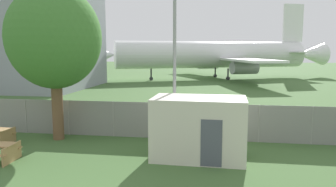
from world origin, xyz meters
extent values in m
cylinder|color=gray|center=(-5.09, 9.80, 0.96)|extent=(0.07, 0.07, 1.91)
cylinder|color=gray|center=(-2.55, 9.80, 0.96)|extent=(0.07, 0.07, 1.91)
cylinder|color=gray|center=(0.00, 9.80, 0.96)|extent=(0.07, 0.07, 1.91)
cylinder|color=gray|center=(2.55, 9.80, 0.96)|extent=(0.07, 0.07, 1.91)
cylinder|color=gray|center=(5.09, 9.80, 0.96)|extent=(0.07, 0.07, 1.91)
cylinder|color=gray|center=(7.64, 9.80, 0.96)|extent=(0.07, 0.07, 1.91)
cylinder|color=gray|center=(10.18, 9.80, 0.96)|extent=(0.07, 0.07, 1.91)
cube|color=gray|center=(0.00, 9.80, 0.96)|extent=(56.00, 0.01, 1.91)
cylinder|color=white|center=(4.70, 46.36, 3.91)|extent=(30.19, 16.20, 4.20)
cone|color=white|center=(-11.49, 39.35, 3.91)|extent=(5.52, 5.52, 4.20)
cone|color=white|center=(21.37, 53.58, 3.91)|extent=(6.32, 5.56, 3.78)
cube|color=white|center=(9.74, 38.63, 3.28)|extent=(7.91, 14.64, 0.30)
cylinder|color=#939399|center=(9.25, 40.71, 2.18)|extent=(4.22, 3.24, 1.89)
cube|color=white|center=(2.51, 55.32, 3.28)|extent=(11.00, 14.20, 0.30)
cylinder|color=#939399|center=(3.69, 53.54, 2.18)|extent=(4.22, 3.24, 1.89)
cube|color=white|center=(17.99, 52.12, 9.16)|extent=(3.56, 1.72, 6.30)
cube|color=white|center=(17.80, 52.03, 4.33)|extent=(6.76, 9.81, 0.20)
cylinder|color=#2D2D33|center=(-4.57, 42.34, 0.90)|extent=(0.24, 0.24, 1.81)
cylinder|color=#2D2D33|center=(-4.57, 42.34, 0.28)|extent=(0.63, 0.50, 0.56)
cylinder|color=#2D2D33|center=(7.13, 44.66, 0.90)|extent=(0.24, 0.24, 1.81)
cylinder|color=#2D2D33|center=(7.13, 44.66, 0.28)|extent=(0.63, 0.50, 0.56)
cylinder|color=#2D2D33|center=(5.12, 49.29, 0.90)|extent=(0.24, 0.24, 1.81)
cylinder|color=#2D2D33|center=(5.12, 49.29, 0.28)|extent=(0.63, 0.50, 0.56)
cube|color=beige|center=(4.77, 6.92, 1.33)|extent=(3.99, 2.35, 2.65)
cube|color=#4C515B|center=(5.34, 5.77, 1.00)|extent=(0.84, 0.05, 1.90)
cube|color=tan|center=(-5.54, 8.16, 0.44)|extent=(1.82, 0.44, 0.04)
cube|color=tan|center=(-4.79, 7.53, 0.37)|extent=(0.18, 1.40, 0.74)
cube|color=tan|center=(-3.66, 5.74, 0.44)|extent=(1.65, 0.38, 0.04)
cube|color=tan|center=(-2.91, 5.22, 0.37)|extent=(0.15, 1.40, 0.74)
cylinder|color=brown|center=(-2.68, 8.85, 1.63)|extent=(0.57, 0.57, 3.27)
ellipsoid|color=#427A33|center=(-2.68, 8.85, 5.28)|extent=(4.73, 4.73, 5.20)
cylinder|color=#99999E|center=(3.49, 8.68, 4.15)|extent=(0.16, 0.16, 8.29)
camera|label=1|loc=(5.53, -6.85, 4.66)|focal=35.00mm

